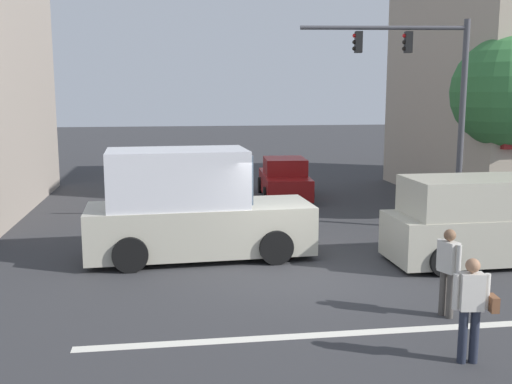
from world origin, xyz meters
TOP-DOWN VIEW (x-y plane):
  - ground_plane at (0.00, 0.00)m, footprint 120.00×120.00m
  - lane_marking_stripe at (0.00, -3.50)m, footprint 9.00×0.24m
  - street_tree at (7.93, 5.04)m, footprint 3.57×3.57m
  - traffic_light_mast at (4.74, 3.74)m, footprint 4.86×0.73m
  - box_truck_crossing_leftbound at (-2.31, 1.77)m, footprint 5.68×2.43m
  - van_crossing_rightbound at (4.59, 0.28)m, footprint 4.63×2.09m
  - sedan_approaching_near at (1.64, 9.94)m, footprint 2.10×4.21m
  - pedestrian_foreground_with_bag at (1.68, -4.86)m, footprint 0.67×0.36m
  - pedestrian_mid_crossing at (2.21, -2.98)m, footprint 0.33×0.54m

SIDE VIEW (x-z plane):
  - ground_plane at x=0.00m, z-range 0.00..0.00m
  - lane_marking_stripe at x=0.00m, z-range 0.00..0.01m
  - sedan_approaching_near at x=1.64m, z-range -0.08..1.50m
  - pedestrian_mid_crossing at x=2.21m, z-range 0.11..1.78m
  - pedestrian_foreground_with_bag at x=1.68m, z-range 0.12..1.79m
  - van_crossing_rightbound at x=4.59m, z-range -0.05..2.06m
  - box_truck_crossing_leftbound at x=-2.31m, z-range -0.12..2.63m
  - street_tree at x=7.93m, z-range 1.16..7.07m
  - traffic_light_mast at x=4.74m, z-range 1.08..7.28m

